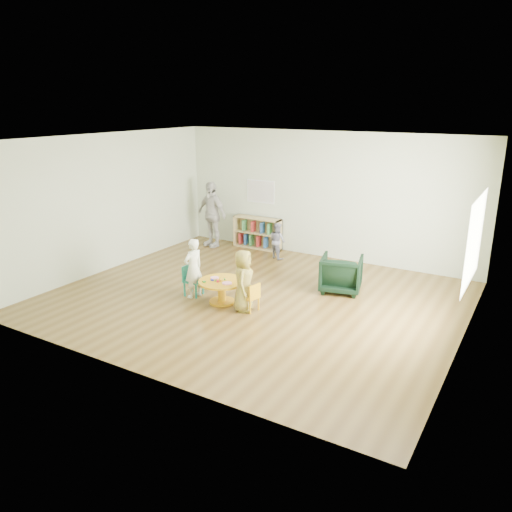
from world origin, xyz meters
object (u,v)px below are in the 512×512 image
at_px(adult_caretaker, 212,214).
at_px(bookshelf, 258,233).
at_px(kid_chair_left, 192,279).
at_px(child_right, 243,281).
at_px(activity_table, 222,287).
at_px(armchair, 341,274).
at_px(toddler, 277,241).
at_px(child_left, 193,268).
at_px(kid_chair_right, 251,296).

bearing_deg(adult_caretaker, bookshelf, 35.53).
relative_size(kid_chair_left, child_right, 0.53).
relative_size(activity_table, armchair, 1.08).
distance_m(bookshelf, armchair, 3.29).
height_order(activity_table, bookshelf, bookshelf).
distance_m(bookshelf, adult_caretaker, 1.20).
relative_size(activity_table, toddler, 0.99).
bearing_deg(child_left, activity_table, 104.05).
height_order(activity_table, kid_chair_right, kid_chair_right).
relative_size(bookshelf, adult_caretaker, 0.76).
bearing_deg(kid_chair_right, child_left, 100.30).
relative_size(kid_chair_right, toddler, 0.60).
height_order(armchair, adult_caretaker, adult_caretaker).
relative_size(kid_chair_left, bookshelf, 0.47).
bearing_deg(toddler, kid_chair_right, 134.34).
height_order(kid_chair_left, toddler, toddler).
distance_m(armchair, adult_caretaker, 4.08).
bearing_deg(kid_chair_right, kid_chair_left, 98.16).
distance_m(child_right, adult_caretaker, 4.07).
relative_size(kid_chair_left, child_left, 0.52).
xyz_separation_m(activity_table, adult_caretaker, (-2.26, 2.88, 0.51)).
bearing_deg(armchair, kid_chair_right, 45.93).
distance_m(activity_table, child_left, 0.64).
height_order(bookshelf, toddler, toddler).
relative_size(activity_table, child_left, 0.75).
bearing_deg(child_left, armchair, 138.07).
height_order(activity_table, toddler, toddler).
xyz_separation_m(kid_chair_left, armchair, (2.27, 1.57, 0.04)).
relative_size(kid_chair_right, child_left, 0.45).
relative_size(kid_chair_left, adult_caretaker, 0.36).
relative_size(kid_chair_left, toddler, 0.69).
bearing_deg(bookshelf, toddler, -32.40).
bearing_deg(armchair, child_left, 22.53).
relative_size(activity_table, kid_chair_right, 1.64).
bearing_deg(child_right, kid_chair_right, -96.54).
bearing_deg(adult_caretaker, child_left, -47.06).
bearing_deg(armchair, bookshelf, -45.46).
relative_size(child_left, adult_caretaker, 0.69).
bearing_deg(kid_chair_right, child_right, 117.10).
height_order(armchair, child_right, child_right).
bearing_deg(bookshelf, kid_chair_right, -61.08).
distance_m(activity_table, toddler, 2.82).
distance_m(kid_chair_left, child_left, 0.26).
relative_size(kid_chair_right, adult_caretaker, 0.31).
xyz_separation_m(toddler, adult_caretaker, (-1.86, 0.10, 0.38)).
xyz_separation_m(bookshelf, toddler, (0.82, -0.52, 0.04)).
bearing_deg(kid_chair_left, toddler, 168.34).
xyz_separation_m(child_right, toddler, (-0.90, 2.88, -0.12)).
distance_m(kid_chair_left, armchair, 2.76).
height_order(child_left, child_right, child_left).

